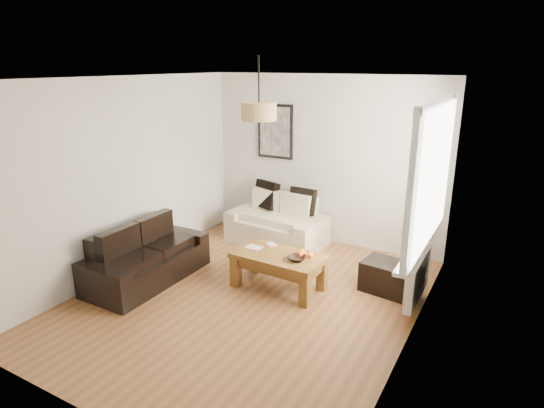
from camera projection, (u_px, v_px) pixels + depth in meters
The scene contains 21 objects.
floor at pixel (248, 299), 5.55m from camera, with size 4.50×4.50×0.00m, color brown.
ceiling at pixel (244, 78), 4.77m from camera, with size 3.80×4.50×0.00m, color white, non-canonical shape.
wall_back at pixel (324, 161), 7.03m from camera, with size 3.80×0.04×2.60m, color silver, non-canonical shape.
wall_front at pixel (79, 273), 3.29m from camera, with size 3.80×0.04×2.60m, color silver, non-canonical shape.
wall_left at pixel (126, 177), 6.05m from camera, with size 0.04×4.50×2.60m, color silver, non-canonical shape.
wall_right at pixel (417, 225), 4.27m from camera, with size 0.04×4.50×2.60m, color silver, non-canonical shape.
window_bay at pixel (432, 176), 4.87m from camera, with size 0.14×1.90×1.60m, color white, non-canonical shape.
radiator at pixel (418, 278), 5.25m from camera, with size 0.10×0.90×0.52m, color white.
poster at pixel (275, 131), 7.28m from camera, with size 0.62×0.04×0.87m, color black, non-canonical shape.
pendant_shade at pixel (259, 111), 5.13m from camera, with size 0.40×0.40×0.20m, color tan.
loveseat_cream at pixel (277, 220), 7.19m from camera, with size 1.50×0.82×0.75m, color beige, non-canonical shape.
sofa_leather at pixel (147, 255), 5.94m from camera, with size 1.65×0.80×0.71m, color black, non-canonical shape.
coffee_table at pixel (279, 271), 5.76m from camera, with size 1.14×0.62×0.47m, color brown, non-canonical shape.
ottoman at pixel (390, 278), 5.67m from camera, with size 0.67×0.43×0.38m, color black.
cushion_left at pixel (266, 195), 7.38m from camera, with size 0.44×0.14×0.44m, color black.
cushion_right at pixel (302, 201), 7.08m from camera, with size 0.41×0.13×0.41m, color black.
fruit_bowl at pixel (297, 259), 5.49m from camera, with size 0.22×0.22×0.05m, color black.
orange_a at pixel (301, 254), 5.58m from camera, with size 0.08×0.08×0.08m, color #E74E13.
orange_b at pixel (310, 255), 5.56m from camera, with size 0.08×0.08×0.08m, color orange.
orange_c at pixel (302, 252), 5.64m from camera, with size 0.09×0.09×0.09m, color orange.
papers at pixel (254, 247), 5.89m from camera, with size 0.20×0.14×0.01m, color beige.
Camera 1 is at (2.68, -4.17, 2.76)m, focal length 30.02 mm.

